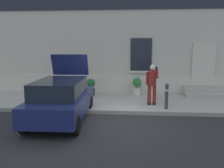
% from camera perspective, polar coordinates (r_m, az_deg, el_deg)
% --- Properties ---
extents(ground_plane, '(80.00, 80.00, 0.00)m').
position_cam_1_polar(ground_plane, '(8.84, -0.48, -8.73)').
color(ground_plane, '#232326').
extents(sidewalk, '(24.00, 3.60, 0.15)m').
position_cam_1_polar(sidewalk, '(11.51, 0.83, -4.10)').
color(sidewalk, '#99968E').
rests_on(sidewalk, ground).
extents(curb_edge, '(24.00, 0.12, 0.15)m').
position_cam_1_polar(curb_edge, '(9.71, 0.04, -6.61)').
color(curb_edge, gray).
rests_on(curb_edge, ground).
extents(building_facade, '(24.00, 1.52, 7.50)m').
position_cam_1_polar(building_facade, '(13.72, 1.68, 13.40)').
color(building_facade, '#B2AD9E').
rests_on(building_facade, ground).
extents(entrance_stoop, '(2.00, 0.96, 0.48)m').
position_cam_1_polar(entrance_stoop, '(13.32, 20.61, -1.71)').
color(entrance_stoop, '#9E998E').
rests_on(entrance_stoop, sidewalk).
extents(hatchback_car_navy, '(1.89, 4.11, 2.34)m').
position_cam_1_polar(hatchback_car_navy, '(8.92, -11.76, -3.44)').
color(hatchback_car_navy, '#161E4C').
rests_on(hatchback_car_navy, ground).
extents(bollard_near_person, '(0.15, 0.15, 1.04)m').
position_cam_1_polar(bollard_near_person, '(10.02, 12.63, -2.58)').
color(bollard_near_person, '#333338').
rests_on(bollard_near_person, sidewalk).
extents(person_on_phone, '(0.51, 0.49, 1.75)m').
position_cam_1_polar(person_on_phone, '(10.50, 9.35, 0.47)').
color(person_on_phone, maroon).
rests_on(person_on_phone, sidewalk).
extents(planter_terracotta, '(0.44, 0.44, 0.86)m').
position_cam_1_polar(planter_terracotta, '(13.40, -14.71, -0.19)').
color(planter_terracotta, '#B25B38').
rests_on(planter_terracotta, sidewalk).
extents(planter_charcoal, '(0.44, 0.44, 0.86)m').
position_cam_1_polar(planter_charcoal, '(12.54, -4.93, -0.55)').
color(planter_charcoal, '#2D2D30').
rests_on(planter_charcoal, sidewalk).
extents(planter_cream, '(0.44, 0.44, 0.86)m').
position_cam_1_polar(planter_cream, '(12.77, 5.87, -0.39)').
color(planter_cream, beige).
rests_on(planter_cream, sidewalk).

